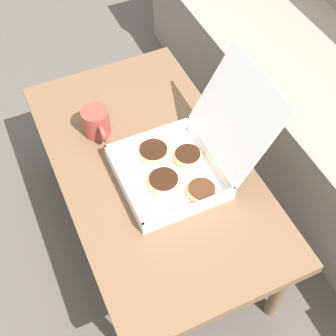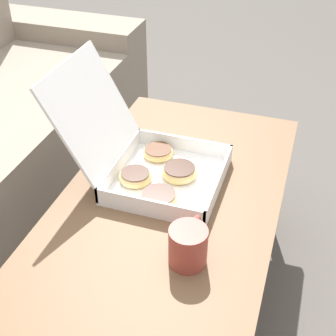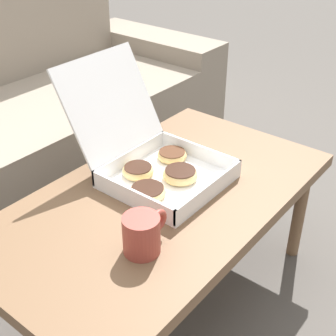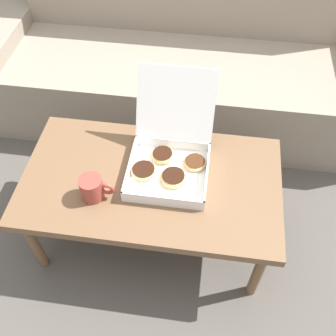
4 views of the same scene
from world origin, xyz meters
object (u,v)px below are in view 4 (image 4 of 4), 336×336
(couch, at_px, (178,64))
(coffee_table, at_px, (151,185))
(pastry_box, at_px, (169,156))
(coffee_mug, at_px, (93,188))

(couch, xyz_separation_m, coffee_table, (0.00, -0.97, 0.07))
(coffee_table, bearing_deg, pastry_box, 53.45)
(pastry_box, height_order, coffee_mug, pastry_box)
(pastry_box, xyz_separation_m, coffee_mug, (-0.28, -0.21, -0.01))
(coffee_table, xyz_separation_m, coffee_mug, (-0.21, -0.12, 0.09))
(coffee_table, distance_m, pastry_box, 0.15)
(coffee_table, bearing_deg, coffee_mug, -151.62)
(coffee_mug, bearing_deg, pastry_box, 36.24)
(coffee_mug, bearing_deg, couch, 78.87)
(couch, xyz_separation_m, pastry_box, (0.07, -0.88, 0.17))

